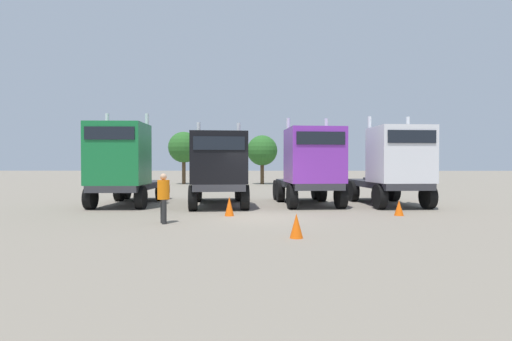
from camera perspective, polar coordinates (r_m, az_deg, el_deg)
The scene contains 12 objects.
ground at distance 14.70m, azimuth 0.37°, elevation -6.80°, with size 200.00×200.00×0.00m, color gray.
semi_truck_green at distance 19.15m, azimuth -18.83°, elevation 0.80°, with size 2.77×6.24×4.41m.
semi_truck_black at distance 17.96m, azimuth -5.45°, elevation 0.33°, with size 3.28×6.59×3.96m.
semi_truck_purple at distance 18.46m, azimuth 8.03°, elevation 0.70°, with size 3.17×5.94×4.21m.
semi_truck_white at distance 19.30m, azimuth 19.47°, elevation 0.64°, with size 3.08×6.18×4.26m.
visitor_in_hivis at distance 13.36m, azimuth -13.38°, elevation -3.45°, with size 0.53×0.53×1.67m.
traffic_cone_near at distance 14.97m, azimuth -3.92°, elevation -5.25°, with size 0.36×0.36×0.73m, color #F2590C.
traffic_cone_mid at distance 10.59m, azimuth 5.93°, elevation -8.04°, with size 0.36×0.36×0.66m, color #F2590C.
traffic_cone_far at distance 16.02m, azimuth 20.17°, elevation -5.14°, with size 0.36×0.36×0.60m, color #F2590C.
oak_far_left at distance 39.07m, azimuth -10.52°, elevation 3.33°, with size 3.04×3.04×5.16m.
oak_far_centre at distance 38.39m, azimuth 0.91°, elevation 2.92°, with size 2.98×2.98×4.81m.
oak_far_right at distance 38.71m, azimuth 9.50°, elevation 3.60°, with size 2.91×2.91×5.27m.
Camera 1 is at (0.21, -14.56, 1.99)m, focal length 27.36 mm.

